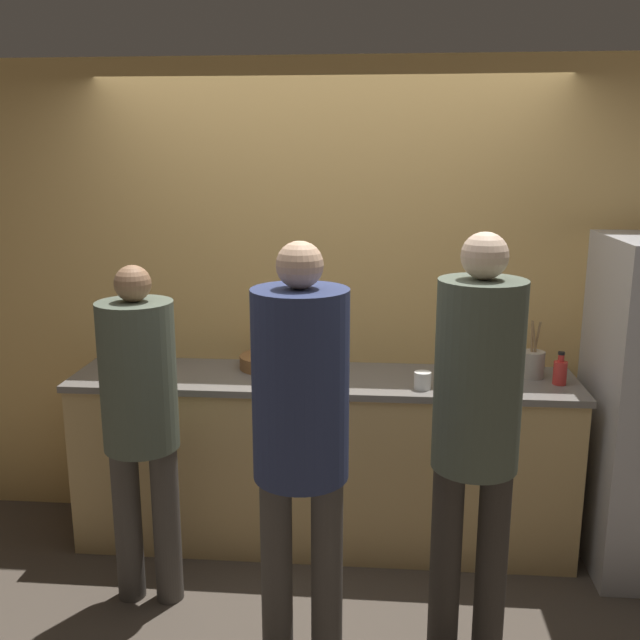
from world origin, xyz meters
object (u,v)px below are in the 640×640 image
(person_left, at_px, (140,409))
(utensil_crock, at_px, (533,363))
(fruit_bowl, at_px, (268,361))
(bottle_red, at_px, (560,372))
(person_center, at_px, (301,421))
(cup_white, at_px, (423,380))
(person_right, at_px, (476,416))

(person_left, height_order, utensil_crock, person_left)
(fruit_bowl, distance_m, bottle_red, 1.54)
(person_center, height_order, bottle_red, person_center)
(fruit_bowl, relative_size, bottle_red, 1.80)
(fruit_bowl, bearing_deg, cup_white, -19.19)
(person_right, bearing_deg, cup_white, 103.02)
(person_center, xyz_separation_m, cup_white, (0.52, 0.85, -0.09))
(person_left, height_order, bottle_red, person_left)
(utensil_crock, distance_m, bottle_red, 0.16)
(fruit_bowl, bearing_deg, bottle_red, -5.83)
(person_left, bearing_deg, bottle_red, 16.06)
(person_left, height_order, fruit_bowl, person_left)
(person_right, bearing_deg, person_left, 169.08)
(fruit_bowl, height_order, bottle_red, bottle_red)
(cup_white, bearing_deg, bottle_red, 10.64)
(person_center, bearing_deg, cup_white, 58.44)
(person_left, relative_size, person_center, 0.91)
(utensil_crock, xyz_separation_m, bottle_red, (0.11, -0.11, -0.01))
(person_right, bearing_deg, fruit_bowl, 134.42)
(person_left, relative_size, person_right, 0.90)
(person_right, distance_m, fruit_bowl, 1.43)
(person_right, height_order, utensil_crock, person_right)
(person_center, xyz_separation_m, fruit_bowl, (-0.31, 1.13, -0.10))
(utensil_crock, height_order, cup_white, utensil_crock)
(bottle_red, xyz_separation_m, cup_white, (-0.70, -0.13, -0.02))
(fruit_bowl, bearing_deg, person_center, -74.76)
(utensil_crock, bearing_deg, person_right, -113.40)
(bottle_red, bearing_deg, person_right, -121.80)
(fruit_bowl, bearing_deg, person_left, -122.87)
(utensil_crock, bearing_deg, person_center, -135.56)
(person_left, xyz_separation_m, cup_white, (1.30, 0.45, 0.03))
(person_center, bearing_deg, person_right, 9.60)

